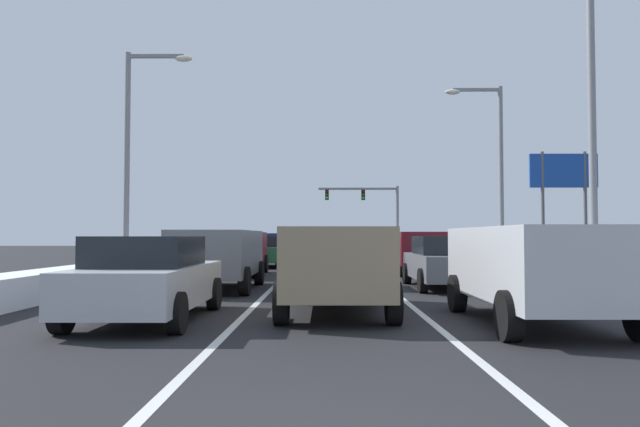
{
  "coord_description": "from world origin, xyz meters",
  "views": [
    {
      "loc": [
        -0.16,
        -4.24,
        1.52
      ],
      "look_at": [
        -0.53,
        37.47,
        3.08
      ],
      "focal_mm": 33.7,
      "sensor_mm": 36.0,
      "label": 1
    }
  ],
  "objects_px": {
    "suv_tan_center_lane_nearest": "(336,261)",
    "street_lamp_right_mid": "(493,160)",
    "sedan_charcoal_center_lane_second": "(323,261)",
    "roadside_sign_right": "(564,183)",
    "suv_gray_left_lane_second": "(219,254)",
    "sedan_green_left_lane_fourth": "(263,251)",
    "suv_silver_right_lane_nearest": "(534,265)",
    "suv_maroon_right_lane_third": "(418,249)",
    "sedan_gray_right_lane_second": "(445,262)",
    "sedan_green_right_lane_fourth": "(393,251)",
    "sedan_red_center_lane_fifth": "(328,249)",
    "sedan_white_center_lane_third": "(332,255)",
    "suv_navy_right_lane_fifth": "(385,244)",
    "street_lamp_right_near": "(580,104)",
    "suv_black_center_lane_fourth": "(326,246)",
    "suv_maroon_left_lane_third": "(236,249)",
    "suv_navy_left_lane_fifth": "(275,244)",
    "street_lamp_left_mid": "(136,142)",
    "sedan_silver_left_lane_nearest": "(148,278)",
    "traffic_light_gantry": "(372,204)"
  },
  "relations": [
    {
      "from": "suv_maroon_right_lane_third",
      "to": "sedan_charcoal_center_lane_second",
      "type": "xyz_separation_m",
      "value": [
        -3.78,
        -5.92,
        -0.25
      ]
    },
    {
      "from": "traffic_light_gantry",
      "to": "sedan_charcoal_center_lane_second",
      "type": "bearing_deg",
      "value": -96.74
    },
    {
      "from": "suv_tan_center_lane_nearest",
      "to": "sedan_red_center_lane_fifth",
      "type": "bearing_deg",
      "value": 90.15
    },
    {
      "from": "suv_maroon_right_lane_third",
      "to": "street_lamp_right_near",
      "type": "xyz_separation_m",
      "value": [
        3.66,
        -6.72,
        4.3
      ]
    },
    {
      "from": "sedan_green_left_lane_fourth",
      "to": "street_lamp_left_mid",
      "type": "relative_size",
      "value": 0.51
    },
    {
      "from": "sedan_charcoal_center_lane_second",
      "to": "traffic_light_gantry",
      "type": "height_order",
      "value": "traffic_light_gantry"
    },
    {
      "from": "suv_maroon_right_lane_third",
      "to": "street_lamp_left_mid",
      "type": "bearing_deg",
      "value": -177.27
    },
    {
      "from": "sedan_white_center_lane_third",
      "to": "suv_maroon_left_lane_third",
      "type": "height_order",
      "value": "suv_maroon_left_lane_third"
    },
    {
      "from": "suv_black_center_lane_fourth",
      "to": "roadside_sign_right",
      "type": "xyz_separation_m",
      "value": [
        11.24,
        -1.96,
        3.0
      ]
    },
    {
      "from": "sedan_gray_right_lane_second",
      "to": "street_lamp_right_mid",
      "type": "xyz_separation_m",
      "value": [
        4.27,
        10.1,
        4.27
      ]
    },
    {
      "from": "suv_maroon_right_lane_third",
      "to": "sedan_white_center_lane_third",
      "type": "height_order",
      "value": "suv_maroon_right_lane_third"
    },
    {
      "from": "suv_tan_center_lane_nearest",
      "to": "street_lamp_right_mid",
      "type": "xyz_separation_m",
      "value": [
        7.55,
        15.67,
        4.02
      ]
    },
    {
      "from": "sedan_charcoal_center_lane_second",
      "to": "suv_navy_left_lane_fifth",
      "type": "xyz_separation_m",
      "value": [
        -2.94,
        18.16,
        0.25
      ]
    },
    {
      "from": "suv_gray_left_lane_second",
      "to": "roadside_sign_right",
      "type": "height_order",
      "value": "roadside_sign_right"
    },
    {
      "from": "sedan_green_right_lane_fourth",
      "to": "traffic_light_gantry",
      "type": "distance_m",
      "value": 25.49
    },
    {
      "from": "roadside_sign_right",
      "to": "traffic_light_gantry",
      "type": "bearing_deg",
      "value": 103.74
    },
    {
      "from": "suv_navy_left_lane_fifth",
      "to": "sedan_green_left_lane_fourth",
      "type": "bearing_deg",
      "value": -90.5
    },
    {
      "from": "suv_silver_right_lane_nearest",
      "to": "sedan_red_center_lane_fifth",
      "type": "xyz_separation_m",
      "value": [
        -3.45,
        25.7,
        -0.25
      ]
    },
    {
      "from": "sedan_green_right_lane_fourth",
      "to": "suv_black_center_lane_fourth",
      "type": "distance_m",
      "value": 3.55
    },
    {
      "from": "street_lamp_right_mid",
      "to": "sedan_charcoal_center_lane_second",
      "type": "bearing_deg",
      "value": -129.24
    },
    {
      "from": "sedan_green_left_lane_fourth",
      "to": "suv_black_center_lane_fourth",
      "type": "bearing_deg",
      "value": 14.29
    },
    {
      "from": "suv_navy_left_lane_fifth",
      "to": "street_lamp_right_near",
      "type": "bearing_deg",
      "value": -61.31
    },
    {
      "from": "sedan_silver_left_lane_nearest",
      "to": "sedan_green_left_lane_fourth",
      "type": "relative_size",
      "value": 1.0
    },
    {
      "from": "sedan_gray_right_lane_second",
      "to": "traffic_light_gantry",
      "type": "height_order",
      "value": "traffic_light_gantry"
    },
    {
      "from": "traffic_light_gantry",
      "to": "suv_black_center_lane_fourth",
      "type": "bearing_deg",
      "value": -99.67
    },
    {
      "from": "sedan_white_center_lane_third",
      "to": "suv_navy_right_lane_fifth",
      "type": "bearing_deg",
      "value": 75.73
    },
    {
      "from": "sedan_gray_right_lane_second",
      "to": "suv_maroon_right_lane_third",
      "type": "distance_m",
      "value": 6.44
    },
    {
      "from": "sedan_gray_right_lane_second",
      "to": "suv_tan_center_lane_nearest",
      "type": "xyz_separation_m",
      "value": [
        -3.27,
        -5.56,
        0.25
      ]
    },
    {
      "from": "sedan_charcoal_center_lane_second",
      "to": "roadside_sign_right",
      "type": "xyz_separation_m",
      "value": [
        11.33,
        10.27,
        3.25
      ]
    },
    {
      "from": "suv_navy_right_lane_fifth",
      "to": "sedan_green_left_lane_fourth",
      "type": "distance_m",
      "value": 10.94
    },
    {
      "from": "sedan_silver_left_lane_nearest",
      "to": "roadside_sign_right",
      "type": "bearing_deg",
      "value": 50.54
    },
    {
      "from": "sedan_green_left_lane_fourth",
      "to": "street_lamp_right_mid",
      "type": "xyz_separation_m",
      "value": [
        10.83,
        -1.85,
        4.27
      ]
    },
    {
      "from": "street_lamp_right_mid",
      "to": "roadside_sign_right",
      "type": "bearing_deg",
      "value": 10.97
    },
    {
      "from": "suv_maroon_right_lane_third",
      "to": "sedan_gray_right_lane_second",
      "type": "bearing_deg",
      "value": -91.96
    },
    {
      "from": "street_lamp_right_near",
      "to": "street_lamp_left_mid",
      "type": "relative_size",
      "value": 1.02
    },
    {
      "from": "suv_silver_right_lane_nearest",
      "to": "suv_tan_center_lane_nearest",
      "type": "bearing_deg",
      "value": 154.88
    },
    {
      "from": "suv_silver_right_lane_nearest",
      "to": "suv_navy_left_lane_fifth",
      "type": "xyz_separation_m",
      "value": [
        -6.61,
        25.82,
        0.0
      ]
    },
    {
      "from": "suv_gray_left_lane_second",
      "to": "suv_navy_left_lane_fifth",
      "type": "height_order",
      "value": "same"
    },
    {
      "from": "sedan_charcoal_center_lane_second",
      "to": "suv_maroon_left_lane_third",
      "type": "relative_size",
      "value": 0.92
    },
    {
      "from": "suv_gray_left_lane_second",
      "to": "sedan_charcoal_center_lane_second",
      "type": "bearing_deg",
      "value": 19.9
    },
    {
      "from": "suv_black_center_lane_fourth",
      "to": "sedan_silver_left_lane_nearest",
      "type": "distance_m",
      "value": 19.74
    },
    {
      "from": "suv_silver_right_lane_nearest",
      "to": "roadside_sign_right",
      "type": "bearing_deg",
      "value": 66.88
    },
    {
      "from": "sedan_green_right_lane_fourth",
      "to": "sedan_red_center_lane_fifth",
      "type": "height_order",
      "value": "same"
    },
    {
      "from": "suv_maroon_left_lane_third",
      "to": "sedan_gray_right_lane_second",
      "type": "bearing_deg",
      "value": -39.06
    },
    {
      "from": "suv_tan_center_lane_nearest",
      "to": "street_lamp_right_mid",
      "type": "height_order",
      "value": "street_lamp_right_mid"
    },
    {
      "from": "suv_maroon_right_lane_third",
      "to": "suv_black_center_lane_fourth",
      "type": "xyz_separation_m",
      "value": [
        -3.69,
        6.31,
        0.0
      ]
    },
    {
      "from": "sedan_green_left_lane_fourth",
      "to": "street_lamp_right_near",
      "type": "relative_size",
      "value": 0.5
    },
    {
      "from": "suv_maroon_right_lane_third",
      "to": "suv_silver_right_lane_nearest",
      "type": "bearing_deg",
      "value": -90.45
    },
    {
      "from": "suv_tan_center_lane_nearest",
      "to": "sedan_green_left_lane_fourth",
      "type": "relative_size",
      "value": 1.09
    },
    {
      "from": "sedan_green_left_lane_fourth",
      "to": "roadside_sign_right",
      "type": "distance_m",
      "value": 14.74
    }
  ]
}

